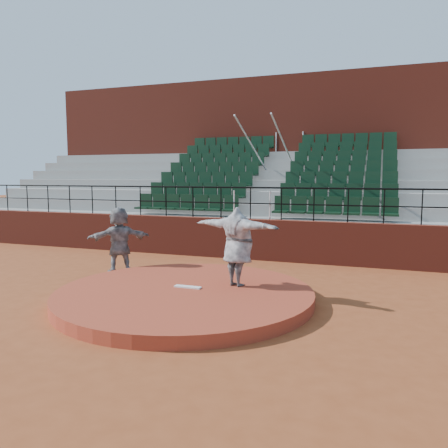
# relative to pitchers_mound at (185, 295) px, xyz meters

# --- Properties ---
(ground) EXTENTS (90.00, 90.00, 0.00)m
(ground) POSITION_rel_pitchers_mound_xyz_m (0.00, 0.00, -0.12)
(ground) COLOR brown
(ground) RESTS_ON ground
(pitchers_mound) EXTENTS (5.50, 5.50, 0.25)m
(pitchers_mound) POSITION_rel_pitchers_mound_xyz_m (0.00, 0.00, 0.00)
(pitchers_mound) COLOR #A33B24
(pitchers_mound) RESTS_ON ground
(pitching_rubber) EXTENTS (0.60, 0.15, 0.03)m
(pitching_rubber) POSITION_rel_pitchers_mound_xyz_m (0.00, 0.15, 0.14)
(pitching_rubber) COLOR white
(pitching_rubber) RESTS_ON pitchers_mound
(boundary_wall) EXTENTS (24.00, 0.30, 1.30)m
(boundary_wall) POSITION_rel_pitchers_mound_xyz_m (0.00, 5.00, 0.53)
(boundary_wall) COLOR maroon
(boundary_wall) RESTS_ON ground
(wall_railing) EXTENTS (24.04, 0.05, 1.03)m
(wall_railing) POSITION_rel_pitchers_mound_xyz_m (0.00, 5.00, 1.90)
(wall_railing) COLOR black
(wall_railing) RESTS_ON boundary_wall
(seating_deck) EXTENTS (24.00, 5.97, 4.63)m
(seating_deck) POSITION_rel_pitchers_mound_xyz_m (0.00, 8.64, 1.33)
(seating_deck) COLOR gray
(seating_deck) RESTS_ON ground
(press_box_facade) EXTENTS (24.00, 3.00, 7.10)m
(press_box_facade) POSITION_rel_pitchers_mound_xyz_m (0.00, 12.60, 3.43)
(press_box_facade) COLOR maroon
(press_box_facade) RESTS_ON ground
(pitcher) EXTENTS (2.23, 1.18, 1.75)m
(pitcher) POSITION_rel_pitchers_mound_xyz_m (0.97, 0.69, 1.00)
(pitcher) COLOR black
(pitcher) RESTS_ON pitchers_mound
(fielder) EXTENTS (1.66, 1.50, 1.84)m
(fielder) POSITION_rel_pitchers_mound_xyz_m (-2.86, 1.90, 0.79)
(fielder) COLOR black
(fielder) RESTS_ON ground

